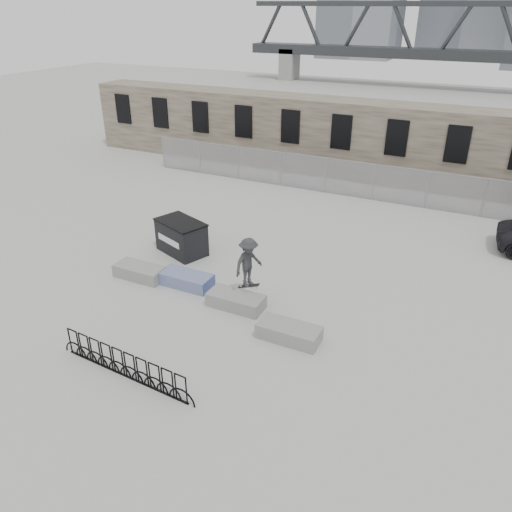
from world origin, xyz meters
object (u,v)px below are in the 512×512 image
Objects in this scene: planter_far_left at (140,271)px; planter_offset at (289,332)px; planter_center_left at (186,279)px; bike_rack at (124,364)px; planter_center_right at (236,300)px; skateboarder at (249,262)px; dumpster at (181,237)px.

planter_offset is (6.78, -1.14, 0.00)m from planter_far_left.
bike_rack is at bearing -75.97° from planter_center_left.
skateboarder is at bearing 69.61° from planter_center_right.
bike_rack is (-3.52, -3.74, 0.17)m from planter_offset.
planter_offset is (4.80, -1.42, 0.00)m from planter_center_left.
bike_rack is 5.51m from skateboarder.
planter_far_left is 5.87m from bike_rack.
planter_center_right is at bearing 159.14° from planter_offset.
skateboarder is (1.32, 5.24, 1.11)m from bike_rack.
skateboarder is (4.34, -2.23, 0.83)m from dumpster.
planter_center_left is at bearing 111.61° from skateboarder.
planter_center_right is at bearing 179.43° from skateboarder.
bike_rack is at bearing -174.29° from skateboarder.
planter_far_left and planter_center_left have the same top height.
planter_far_left is 0.80× the size of dumpster.
planter_center_left is at bearing -32.20° from dumpster.
planter_center_right and planter_offset have the same top height.
dumpster is 8.06m from bike_rack.
planter_center_right is 1.00× the size of planter_offset.
planter_center_left is 1.01× the size of skateboarder.
planter_far_left and planter_center_right have the same top height.
bike_rack is (3.27, -4.88, 0.17)m from planter_far_left.
planter_far_left is at bearing 114.28° from skateboarder.
bike_rack reaches higher than planter_offset.
planter_offset is at bearing -104.43° from skateboarder.
planter_center_left is at bearing 163.58° from planter_offset.
planter_far_left is 4.37m from planter_center_right.
bike_rack is at bearing -133.22° from planter_offset.
bike_rack reaches higher than planter_center_left.
planter_far_left is 1.00× the size of planter_center_left.
dumpster is at bearing 145.77° from planter_center_right.
planter_offset is 2.95m from skateboarder.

